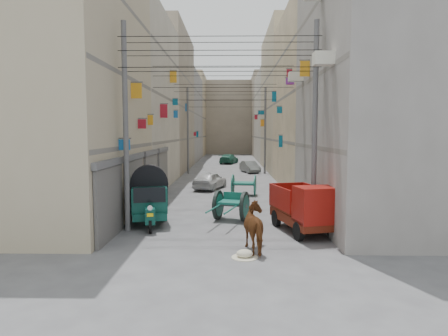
{
  "coord_description": "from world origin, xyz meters",
  "views": [
    {
      "loc": [
        0.43,
        -9.24,
        3.83
      ],
      "look_at": [
        0.15,
        6.5,
        2.43
      ],
      "focal_mm": 32.0,
      "sensor_mm": 36.0,
      "label": 1
    }
  ],
  "objects_px": {
    "horse": "(258,228)",
    "mini_truck": "(308,211)",
    "feed_sack": "(245,254)",
    "tonga_cart": "(231,205)",
    "auto_rickshaw": "(149,198)",
    "distant_car_green": "(229,159)",
    "distant_car_grey": "(250,167)",
    "second_cart": "(244,184)",
    "distant_car_white": "(210,180)"
  },
  "relations": [
    {
      "from": "distant_car_green",
      "to": "horse",
      "type": "bearing_deg",
      "value": 107.32
    },
    {
      "from": "auto_rickshaw",
      "to": "feed_sack",
      "type": "bearing_deg",
      "value": -60.61
    },
    {
      "from": "feed_sack",
      "to": "auto_rickshaw",
      "type": "bearing_deg",
      "value": 131.64
    },
    {
      "from": "mini_truck",
      "to": "distant_car_green",
      "type": "distance_m",
      "value": 34.83
    },
    {
      "from": "auto_rickshaw",
      "to": "distant_car_green",
      "type": "height_order",
      "value": "auto_rickshaw"
    },
    {
      "from": "second_cart",
      "to": "distant_car_grey",
      "type": "distance_m",
      "value": 14.09
    },
    {
      "from": "auto_rickshaw",
      "to": "distant_car_white",
      "type": "bearing_deg",
      "value": 67.33
    },
    {
      "from": "auto_rickshaw",
      "to": "distant_car_grey",
      "type": "distance_m",
      "value": 22.65
    },
    {
      "from": "feed_sack",
      "to": "tonga_cart",
      "type": "bearing_deg",
      "value": 94.57
    },
    {
      "from": "horse",
      "to": "distant_car_green",
      "type": "distance_m",
      "value": 36.82
    },
    {
      "from": "feed_sack",
      "to": "distant_car_green",
      "type": "height_order",
      "value": "distant_car_green"
    },
    {
      "from": "tonga_cart",
      "to": "distant_car_grey",
      "type": "relative_size",
      "value": 0.92
    },
    {
      "from": "mini_truck",
      "to": "second_cart",
      "type": "xyz_separation_m",
      "value": [
        -2.08,
        9.45,
        -0.24
      ]
    },
    {
      "from": "second_cart",
      "to": "distant_car_white",
      "type": "xyz_separation_m",
      "value": [
        -2.2,
        2.65,
        -0.07
      ]
    },
    {
      "from": "distant_car_green",
      "to": "auto_rickshaw",
      "type": "bearing_deg",
      "value": 100.23
    },
    {
      "from": "auto_rickshaw",
      "to": "second_cart",
      "type": "relative_size",
      "value": 1.75
    },
    {
      "from": "distant_car_white",
      "to": "distant_car_grey",
      "type": "bearing_deg",
      "value": -87.95
    },
    {
      "from": "distant_car_white",
      "to": "distant_car_grey",
      "type": "relative_size",
      "value": 1.07
    },
    {
      "from": "mini_truck",
      "to": "distant_car_grey",
      "type": "relative_size",
      "value": 1.1
    },
    {
      "from": "second_cart",
      "to": "distant_car_white",
      "type": "height_order",
      "value": "second_cart"
    },
    {
      "from": "horse",
      "to": "distant_car_green",
      "type": "xyz_separation_m",
      "value": [
        -1.13,
        36.8,
        -0.19
      ]
    },
    {
      "from": "horse",
      "to": "distant_car_grey",
      "type": "xyz_separation_m",
      "value": [
        0.94,
        25.62,
        -0.23
      ]
    },
    {
      "from": "tonga_cart",
      "to": "second_cart",
      "type": "bearing_deg",
      "value": 99.94
    },
    {
      "from": "auto_rickshaw",
      "to": "distant_car_grey",
      "type": "relative_size",
      "value": 0.84
    },
    {
      "from": "distant_car_white",
      "to": "feed_sack",
      "type": "bearing_deg",
      "value": 114.87
    },
    {
      "from": "second_cart",
      "to": "distant_car_green",
      "type": "relative_size",
      "value": 0.4
    },
    {
      "from": "tonga_cart",
      "to": "distant_car_grey",
      "type": "height_order",
      "value": "tonga_cart"
    },
    {
      "from": "mini_truck",
      "to": "distant_car_green",
      "type": "bearing_deg",
      "value": 81.11
    },
    {
      "from": "auto_rickshaw",
      "to": "distant_car_green",
      "type": "xyz_separation_m",
      "value": [
        3.1,
        33.22,
        -0.54
      ]
    },
    {
      "from": "horse",
      "to": "mini_truck",
      "type": "bearing_deg",
      "value": -146.91
    },
    {
      "from": "feed_sack",
      "to": "horse",
      "type": "bearing_deg",
      "value": 57.56
    },
    {
      "from": "tonga_cart",
      "to": "distant_car_grey",
      "type": "bearing_deg",
      "value": 101.41
    },
    {
      "from": "distant_car_white",
      "to": "distant_car_grey",
      "type": "distance_m",
      "value": 11.85
    },
    {
      "from": "distant_car_white",
      "to": "horse",
      "type": "bearing_deg",
      "value": 116.94
    },
    {
      "from": "tonga_cart",
      "to": "distant_car_green",
      "type": "relative_size",
      "value": 0.76
    },
    {
      "from": "feed_sack",
      "to": "distant_car_white",
      "type": "bearing_deg",
      "value": 97.03
    },
    {
      "from": "auto_rickshaw",
      "to": "second_cart",
      "type": "xyz_separation_m",
      "value": [
        4.16,
        7.99,
        -0.45
      ]
    },
    {
      "from": "second_cart",
      "to": "mini_truck",
      "type": "bearing_deg",
      "value": -69.26
    },
    {
      "from": "second_cart",
      "to": "distant_car_grey",
      "type": "xyz_separation_m",
      "value": [
        1.02,
        14.05,
        -0.13
      ]
    },
    {
      "from": "distant_car_grey",
      "to": "distant_car_green",
      "type": "height_order",
      "value": "distant_car_green"
    },
    {
      "from": "mini_truck",
      "to": "distant_car_green",
      "type": "xyz_separation_m",
      "value": [
        -3.14,
        34.69,
        -0.34
      ]
    },
    {
      "from": "second_cart",
      "to": "distant_car_white",
      "type": "bearing_deg",
      "value": 138.06
    },
    {
      "from": "auto_rickshaw",
      "to": "feed_sack",
      "type": "relative_size",
      "value": 5.53
    },
    {
      "from": "feed_sack",
      "to": "distant_car_grey",
      "type": "height_order",
      "value": "distant_car_grey"
    },
    {
      "from": "tonga_cart",
      "to": "mini_truck",
      "type": "xyz_separation_m",
      "value": [
        2.86,
        -2.42,
        0.25
      ]
    },
    {
      "from": "horse",
      "to": "second_cart",
      "type": "bearing_deg",
      "value": -103.1
    },
    {
      "from": "auto_rickshaw",
      "to": "mini_truck",
      "type": "height_order",
      "value": "mini_truck"
    },
    {
      "from": "tonga_cart",
      "to": "mini_truck",
      "type": "distance_m",
      "value": 3.75
    },
    {
      "from": "auto_rickshaw",
      "to": "second_cart",
      "type": "bearing_deg",
      "value": 50.23
    },
    {
      "from": "auto_rickshaw",
      "to": "tonga_cart",
      "type": "relative_size",
      "value": 0.92
    }
  ]
}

